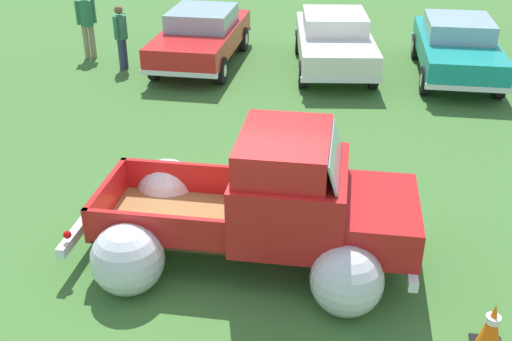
{
  "coord_description": "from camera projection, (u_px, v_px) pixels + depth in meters",
  "views": [
    {
      "loc": [
        1.34,
        -7.03,
        5.12
      ],
      "look_at": [
        0.0,
        1.09,
        0.79
      ],
      "focal_mm": 43.06,
      "sensor_mm": 36.0,
      "label": 1
    }
  ],
  "objects": [
    {
      "name": "spectator_0",
      "position": [
        87.0,
        20.0,
        16.47
      ],
      "size": [
        0.5,
        0.47,
        1.83
      ],
      "rotation": [
        0.0,
        0.0,
        2.13
      ],
      "color": "gray",
      "rests_on": "ground"
    },
    {
      "name": "vintage_pickup_truck",
      "position": [
        271.0,
        212.0,
        8.31
      ],
      "size": [
        4.64,
        2.81,
        1.96
      ],
      "rotation": [
        0.0,
        0.0,
        0.01
      ],
      "color": "black",
      "rests_on": "ground"
    },
    {
      "name": "show_car_0",
      "position": [
        202.0,
        35.0,
        16.11
      ],
      "size": [
        1.93,
        4.45,
        1.43
      ],
      "rotation": [
        0.0,
        0.0,
        -1.58
      ],
      "color": "black",
      "rests_on": "ground"
    },
    {
      "name": "ground_plane",
      "position": [
        244.0,
        255.0,
        8.71
      ],
      "size": [
        80.0,
        80.0,
        0.0
      ],
      "primitive_type": "plane",
      "color": "#3D6B2D"
    },
    {
      "name": "show_car_1",
      "position": [
        334.0,
        39.0,
        15.74
      ],
      "size": [
        2.43,
        4.59,
        1.43
      ],
      "rotation": [
        0.0,
        0.0,
        -1.44
      ],
      "color": "black",
      "rests_on": "ground"
    },
    {
      "name": "lane_cone_1",
      "position": [
        491.0,
        327.0,
        6.95
      ],
      "size": [
        0.36,
        0.36,
        0.63
      ],
      "color": "black",
      "rests_on": "ground"
    },
    {
      "name": "spectator_1",
      "position": [
        121.0,
        33.0,
        15.68
      ],
      "size": [
        0.37,
        0.54,
        1.64
      ],
      "rotation": [
        0.0,
        0.0,
        6.18
      ],
      "color": "navy",
      "rests_on": "ground"
    },
    {
      "name": "show_car_2",
      "position": [
        457.0,
        46.0,
        15.23
      ],
      "size": [
        1.91,
        4.4,
        1.43
      ],
      "rotation": [
        0.0,
        0.0,
        -1.56
      ],
      "color": "black",
      "rests_on": "ground"
    }
  ]
}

